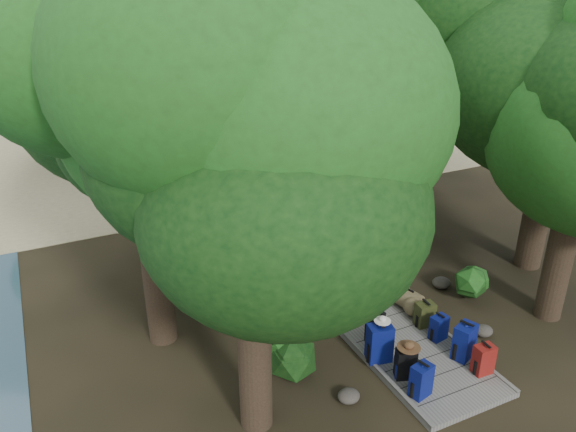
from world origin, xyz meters
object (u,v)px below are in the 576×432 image
backpack_left_b (406,362)px  kayak (133,172)px  backpack_left_c (380,341)px  backpack_right_a (484,358)px  backpack_right_b (465,340)px  backpack_left_a (421,379)px  backpack_right_c (439,326)px  sun_lounger (274,144)px  duffel_right_khaki (407,298)px  suitcase_on_boardwalk (375,327)px  backpack_right_d (425,313)px  lone_suitcase_on_sand (236,168)px

backpack_left_b → kayak: bearing=119.8°
backpack_left_c → backpack_right_a: 1.93m
backpack_left_b → backpack_right_b: (1.38, -0.02, 0.07)m
backpack_left_a → kayak: 13.98m
backpack_left_a → backpack_right_c: size_ratio=1.21×
kayak → sun_lounger: 6.02m
kayak → sun_lounger: (5.98, 0.68, 0.11)m
backpack_left_b → duffel_right_khaki: backpack_left_b is taller
backpack_right_a → sun_lounger: backpack_right_a is taller
backpack_right_c → duffel_right_khaki: size_ratio=0.87×
sun_lounger → backpack_right_c: bearing=-98.4°
backpack_right_a → duffel_right_khaki: 2.42m
backpack_right_c → kayak: (-3.65, 12.61, -0.22)m
backpack_left_a → suitcase_on_boardwalk: 1.73m
backpack_right_a → suitcase_on_boardwalk: (-1.26, 1.73, -0.02)m
backpack_left_c → backpack_right_c: backpack_left_c is taller
backpack_right_d → backpack_right_c: bearing=-89.7°
backpack_right_d → sun_lounger: size_ratio=0.33×
backpack_left_c → suitcase_on_boardwalk: (0.29, 0.57, -0.13)m
backpack_right_c → kayak: 13.13m
backpack_right_c → lone_suitcase_on_sand: (-0.23, 11.08, -0.07)m
suitcase_on_boardwalk → sun_lounger: suitcase_on_boardwalk is taller
backpack_left_c → backpack_right_a: bearing=-25.1°
backpack_right_b → backpack_right_c: bearing=72.3°
backpack_left_a → backpack_right_a: size_ratio=1.08×
backpack_right_c → suitcase_on_boardwalk: suitcase_on_boardwalk is taller
backpack_left_a → suitcase_on_boardwalk: backpack_left_a is taller
backpack_right_a → lone_suitcase_on_sand: bearing=94.3°
sun_lounger → suitcase_on_boardwalk: bearing=-103.9°
suitcase_on_boardwalk → backpack_left_b: bearing=-113.9°
backpack_left_b → duffel_right_khaki: size_ratio=0.99×
backpack_right_b → backpack_right_d: (-0.01, 1.18, -0.11)m
backpack_left_a → suitcase_on_boardwalk: (0.17, 1.72, -0.05)m
backpack_left_a → backpack_left_c: (-0.12, 1.14, 0.08)m
backpack_right_c → duffel_right_khaki: backpack_right_c is taller
backpack_left_c → lone_suitcase_on_sand: 11.19m
backpack_left_b → backpack_right_d: size_ratio=1.14×
backpack_left_b → backpack_right_d: (1.37, 1.17, -0.04)m
sun_lounger → backpack_right_d: bearing=-98.6°
backpack_right_d → lone_suitcase_on_sand: 10.58m
suitcase_on_boardwalk → lone_suitcase_on_sand: suitcase_on_boardwalk is taller
duffel_right_khaki → sun_lounger: 12.27m
lone_suitcase_on_sand → kayak: 3.75m
backpack_left_a → lone_suitcase_on_sand: (1.13, 12.25, -0.13)m
backpack_left_a → backpack_right_d: size_ratio=1.20×
backpack_left_b → backpack_right_c: bearing=46.5°
backpack_left_b → backpack_right_a: 1.49m
suitcase_on_boardwalk → lone_suitcase_on_sand: 10.58m
lone_suitcase_on_sand → sun_lounger: (2.56, 2.21, -0.04)m
backpack_right_d → backpack_left_b: bearing=-134.4°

